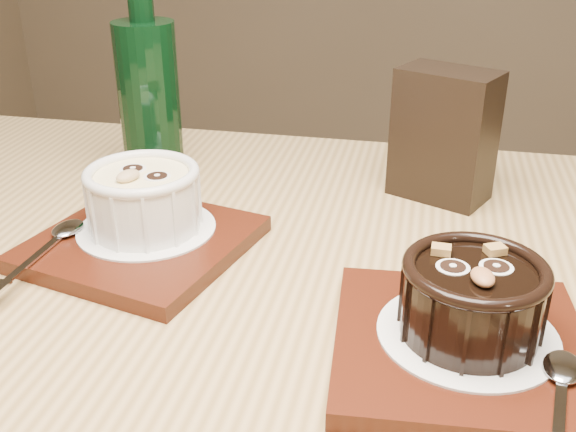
% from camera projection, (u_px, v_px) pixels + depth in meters
% --- Properties ---
extents(table, '(1.28, 0.92, 0.75)m').
position_uv_depth(table, '(275.00, 382.00, 0.60)').
color(table, olive).
rests_on(table, ground).
extents(tray_left, '(0.20, 0.20, 0.01)m').
position_uv_depth(tray_left, '(142.00, 243.00, 0.63)').
color(tray_left, '#45180B').
rests_on(tray_left, table).
extents(doily_left, '(0.13, 0.13, 0.00)m').
position_uv_depth(doily_left, '(147.00, 228.00, 0.64)').
color(doily_left, white).
rests_on(doily_left, tray_left).
extents(ramekin_white, '(0.11, 0.11, 0.06)m').
position_uv_depth(ramekin_white, '(143.00, 196.00, 0.62)').
color(ramekin_white, white).
rests_on(ramekin_white, doily_left).
extents(spoon_left, '(0.04, 0.14, 0.01)m').
position_uv_depth(spoon_left, '(47.00, 245.00, 0.60)').
color(spoon_left, silver).
rests_on(spoon_left, tray_left).
extents(tray_right, '(0.21, 0.21, 0.01)m').
position_uv_depth(tray_right, '(460.00, 347.00, 0.49)').
color(tray_right, '#45180B').
rests_on(tray_right, table).
extents(doily_right, '(0.13, 0.13, 0.00)m').
position_uv_depth(doily_right, '(467.00, 334.00, 0.49)').
color(doily_right, white).
rests_on(doily_right, tray_right).
extents(ramekin_dark, '(0.10, 0.10, 0.06)m').
position_uv_depth(ramekin_dark, '(473.00, 296.00, 0.47)').
color(ramekin_dark, black).
rests_on(ramekin_dark, doily_right).
extents(spoon_right, '(0.04, 0.14, 0.01)m').
position_uv_depth(spoon_right, '(561.00, 400.00, 0.42)').
color(spoon_right, silver).
rests_on(spoon_right, tray_right).
extents(condiment_stand, '(0.11, 0.09, 0.14)m').
position_uv_depth(condiment_stand, '(444.00, 135.00, 0.71)').
color(condiment_stand, black).
rests_on(condiment_stand, table).
extents(green_bottle, '(0.07, 0.07, 0.25)m').
position_uv_depth(green_bottle, '(149.00, 97.00, 0.75)').
color(green_bottle, black).
rests_on(green_bottle, table).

